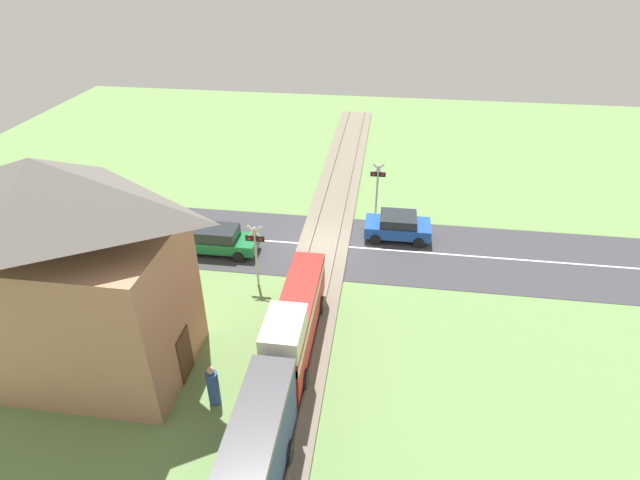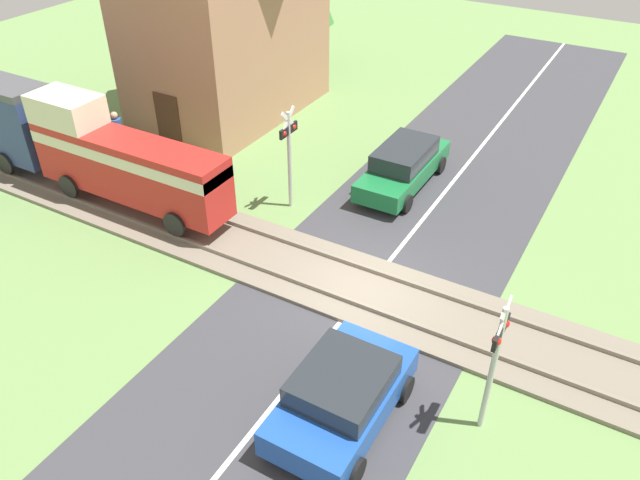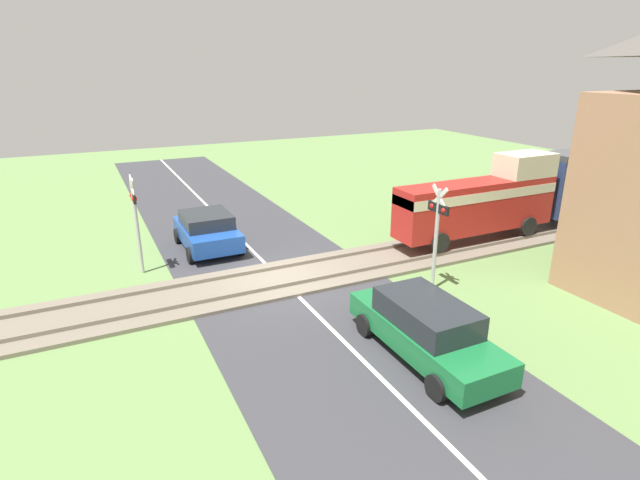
% 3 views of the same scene
% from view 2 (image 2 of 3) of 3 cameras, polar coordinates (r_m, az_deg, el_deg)
% --- Properties ---
extents(ground_plane, '(60.00, 60.00, 0.00)m').
position_cam_2_polar(ground_plane, '(16.74, 4.15, -4.74)').
color(ground_plane, '#66894C').
extents(road_surface, '(48.00, 6.40, 0.02)m').
position_cam_2_polar(road_surface, '(16.73, 4.15, -4.71)').
color(road_surface, '#38383D').
rests_on(road_surface, ground_plane).
extents(track_bed, '(2.80, 48.00, 0.24)m').
position_cam_2_polar(track_bed, '(16.69, 4.16, -4.56)').
color(track_bed, '#756B5B').
rests_on(track_bed, ground_plane).
extents(train, '(1.58, 15.39, 3.18)m').
position_cam_2_polar(train, '(23.13, -25.04, 9.33)').
color(train, red).
rests_on(train, track_bed).
extents(car_near_crossing, '(3.63, 2.05, 1.43)m').
position_cam_2_polar(car_near_crossing, '(13.17, 2.05, -13.95)').
color(car_near_crossing, '#1E4CA8').
rests_on(car_near_crossing, ground_plane).
extents(car_far_side, '(4.56, 1.78, 1.49)m').
position_cam_2_polar(car_far_side, '(21.14, 7.66, 6.81)').
color(car_far_side, '#197038').
rests_on(car_far_side, ground_plane).
extents(crossing_signal_west_approach, '(0.90, 0.18, 3.36)m').
position_cam_2_polar(crossing_signal_west_approach, '(12.51, 15.82, -9.82)').
color(crossing_signal_west_approach, '#B7B7B7').
rests_on(crossing_signal_west_approach, ground_plane).
extents(crossing_signal_east_approach, '(0.90, 0.18, 3.36)m').
position_cam_2_polar(crossing_signal_east_approach, '(19.19, -2.85, 8.59)').
color(crossing_signal_east_approach, '#B7B7B7').
rests_on(crossing_signal_east_approach, ground_plane).
extents(station_building, '(8.42, 5.23, 8.84)m').
position_cam_2_polar(station_building, '(25.76, -8.68, 20.43)').
color(station_building, '#AD7A5B').
rests_on(station_building, ground_plane).
extents(pedestrian_by_station, '(0.43, 0.43, 1.75)m').
position_cam_2_polar(pedestrian_by_station, '(24.00, -17.98, 9.02)').
color(pedestrian_by_station, '#2D4C8E').
rests_on(pedestrian_by_station, ground_plane).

